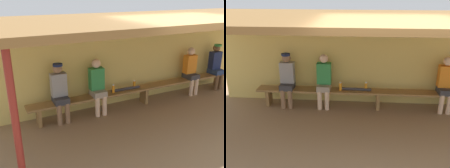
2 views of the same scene
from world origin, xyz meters
TOP-DOWN VIEW (x-y plane):
  - ground_plane at (0.00, 0.00)m, footprint 24.00×24.00m
  - back_wall at (0.00, 2.00)m, footprint 8.00×0.20m
  - dugout_roof at (0.00, 0.70)m, footprint 8.00×2.80m
  - support_post at (-3.38, -0.55)m, footprint 0.10×0.10m
  - bench at (0.00, 1.55)m, footprint 6.00×0.36m
  - player_in_blue at (-2.24, 1.55)m, footprint 0.34×0.42m
  - player_in_white at (-1.33, 1.55)m, footprint 0.34×0.42m
  - player_rightmost at (2.55, 1.55)m, footprint 0.34×0.42m
  - player_shirtless_tan at (1.56, 1.55)m, footprint 0.34×0.42m
  - water_bottle_blue at (-0.92, 1.53)m, footprint 0.07×0.07m
  - water_bottle_orange at (-0.30, 1.56)m, footprint 0.07×0.07m
  - baseball_bat at (-0.57, 1.55)m, footprint 0.79×0.10m

SIDE VIEW (x-z plane):
  - ground_plane at x=0.00m, z-range 0.00..0.00m
  - bench at x=0.00m, z-range 0.16..0.62m
  - baseball_bat at x=-0.57m, z-range 0.46..0.53m
  - water_bottle_blue at x=-0.92m, z-range 0.45..0.66m
  - water_bottle_orange at x=-0.30m, z-range 0.45..0.67m
  - player_in_white at x=-1.33m, z-range 0.06..1.40m
  - player_shirtless_tan at x=1.56m, z-range 0.06..1.40m
  - player_in_blue at x=-2.24m, z-range 0.07..1.42m
  - player_rightmost at x=2.55m, z-range 0.07..1.42m
  - back_wall at x=0.00m, z-range 0.00..2.20m
  - support_post at x=-3.38m, z-range 0.00..2.20m
  - dugout_roof at x=0.00m, z-range 2.20..2.32m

